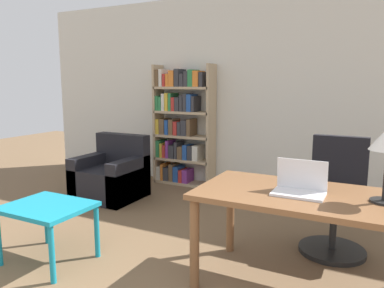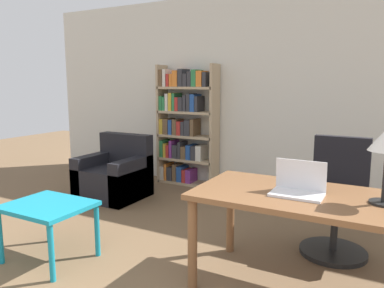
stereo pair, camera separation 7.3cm
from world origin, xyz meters
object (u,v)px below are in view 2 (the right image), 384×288
laptop (298,187)px  side_table_blue (48,212)px  bookshelf (184,126)px  desk (300,207)px  office_chair (337,203)px  armchair (115,176)px

laptop → side_table_blue: (-1.94, -0.50, -0.35)m
bookshelf → desk: bearing=-44.7°
office_chair → armchair: office_chair is taller
desk → bookshelf: size_ratio=0.84×
office_chair → laptop: bearing=-101.1°
laptop → bookshelf: size_ratio=0.20×
office_chair → armchair: size_ratio=1.25×
side_table_blue → office_chair: bearing=32.4°
office_chair → bookshelf: size_ratio=0.58×
side_table_blue → armchair: bearing=112.6°
desk → bookshelf: bearing=135.3°
office_chair → side_table_blue: size_ratio=1.50×
side_table_blue → armchair: size_ratio=0.83×
bookshelf → armchair: bearing=-114.5°
desk → laptop: (-0.01, -0.03, 0.15)m
desk → side_table_blue: 2.04m
laptop → side_table_blue: size_ratio=0.52×
side_table_blue → desk: bearing=15.1°
desk → armchair: armchair is taller
office_chair → desk: bearing=-100.4°
desk → office_chair: bearing=79.6°
desk → bookshelf: bookshelf is taller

